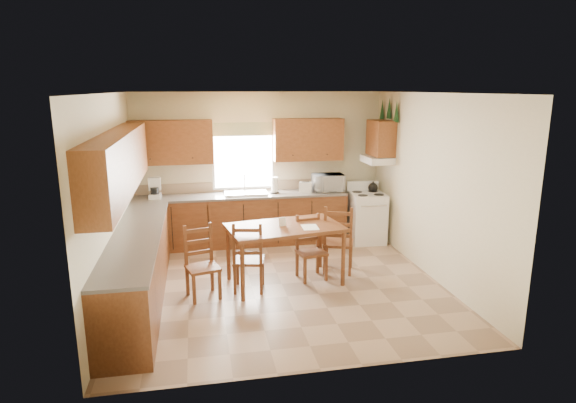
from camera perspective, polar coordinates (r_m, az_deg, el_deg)
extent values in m
plane|color=#9B7D65|center=(7.06, -0.75, -9.73)|extent=(4.50, 4.50, 0.00)
plane|color=olive|center=(6.50, -0.82, 12.75)|extent=(4.50, 4.50, 0.00)
plane|color=beige|center=(6.65, -20.25, 0.19)|extent=(4.50, 4.50, 0.00)
plane|color=beige|center=(7.38, 16.70, 1.69)|extent=(4.50, 4.50, 0.00)
plane|color=beige|center=(8.84, -3.35, 4.09)|extent=(4.50, 4.50, 0.00)
plane|color=beige|center=(4.53, 4.25, -4.94)|extent=(4.50, 4.50, 0.00)
cube|color=brown|center=(8.70, -5.46, -2.24)|extent=(3.75, 0.60, 0.88)
cube|color=brown|center=(6.72, -17.28, -7.57)|extent=(0.60, 3.60, 0.88)
cube|color=#5A5451|center=(8.59, -5.53, 0.72)|extent=(3.75, 0.63, 0.04)
cube|color=#5A5451|center=(6.57, -17.55, -3.81)|extent=(0.63, 3.60, 0.04)
cube|color=#91795F|center=(8.85, -5.72, 1.82)|extent=(3.75, 0.01, 0.18)
cube|color=brown|center=(8.54, -13.67, 6.84)|extent=(1.41, 0.33, 0.75)
cube|color=brown|center=(8.76, 2.39, 7.35)|extent=(1.25, 0.33, 0.75)
cube|color=brown|center=(6.38, -19.36, 4.37)|extent=(0.33, 3.60, 0.75)
cube|color=brown|center=(8.71, 10.95, 7.39)|extent=(0.33, 0.62, 0.62)
cube|color=silver|center=(8.74, 10.53, 4.91)|extent=(0.44, 0.62, 0.12)
cube|color=silver|center=(8.74, -5.30, 5.28)|extent=(1.13, 0.02, 1.18)
cube|color=white|center=(8.74, -5.30, 5.28)|extent=(1.05, 0.01, 1.10)
cube|color=#516D38|center=(8.66, -5.35, 8.53)|extent=(1.19, 0.01, 0.24)
cube|color=silver|center=(8.59, -5.04, 1.00)|extent=(0.75, 0.45, 0.04)
cone|color=#163D1E|center=(8.43, 12.74, 10.39)|extent=(0.22, 0.22, 0.36)
cone|color=#163D1E|center=(8.72, 11.91, 10.78)|extent=(0.22, 0.22, 0.36)
cone|color=#163D1E|center=(9.02, 11.10, 10.64)|extent=(0.22, 0.22, 0.36)
cube|color=silver|center=(8.91, 9.33, -1.96)|extent=(0.63, 0.65, 0.89)
cube|color=silver|center=(8.52, -15.54, 1.57)|extent=(0.24, 0.28, 0.36)
cylinder|color=white|center=(8.63, -1.61, 1.96)|extent=(0.13, 0.13, 0.29)
cube|color=silver|center=(8.70, 2.10, 1.70)|extent=(0.26, 0.21, 0.19)
imported|color=silver|center=(8.84, 4.75, 2.25)|extent=(0.53, 0.38, 0.31)
cube|color=brown|center=(6.96, -0.37, -6.29)|extent=(1.72, 1.16, 0.85)
cube|color=brown|center=(6.73, -4.67, -6.41)|extent=(0.49, 0.48, 1.00)
cube|color=brown|center=(7.40, 6.01, -4.38)|extent=(0.56, 0.55, 1.05)
cube|color=brown|center=(6.56, -10.09, -7.20)|extent=(0.50, 0.49, 0.98)
cube|color=brown|center=(7.10, 2.81, -5.56)|extent=(0.45, 0.43, 0.94)
cube|color=white|center=(6.78, 2.62, -3.06)|extent=(0.23, 0.31, 0.00)
cube|color=white|center=(6.81, -0.67, -2.41)|extent=(0.10, 0.03, 0.13)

